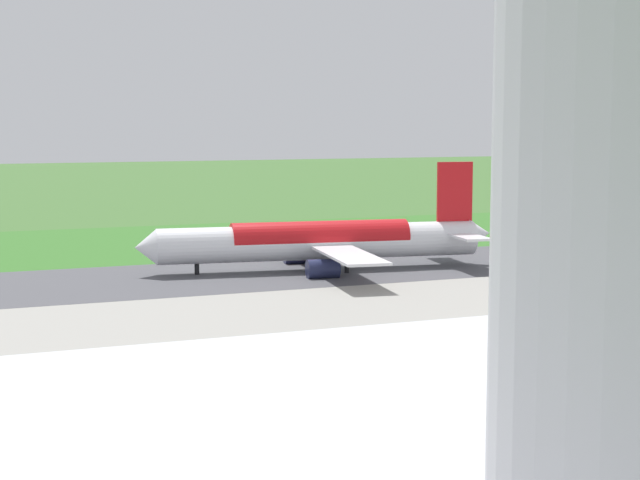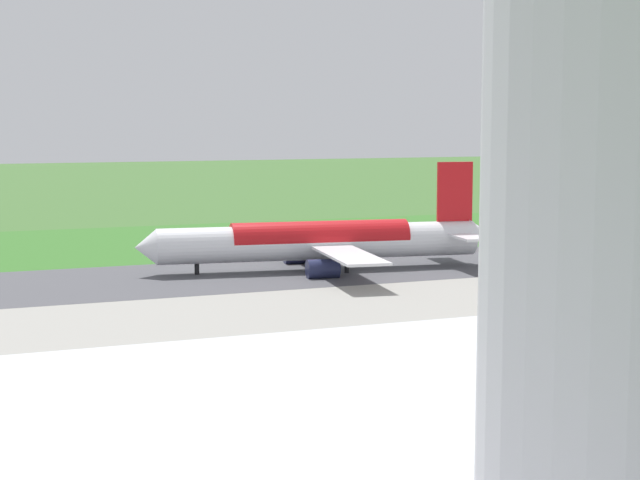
# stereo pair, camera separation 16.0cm
# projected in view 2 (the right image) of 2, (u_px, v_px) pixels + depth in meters

# --- Properties ---
(ground_plane) EXTENTS (800.00, 800.00, 0.00)m
(ground_plane) POSITION_uv_depth(u_px,v_px,m) (361.00, 268.00, 151.37)
(ground_plane) COLOR #3D662D
(runway_asphalt) EXTENTS (600.00, 29.98, 0.06)m
(runway_asphalt) POSITION_uv_depth(u_px,v_px,m) (361.00, 268.00, 151.37)
(runway_asphalt) COLOR #47474C
(runway_asphalt) RESTS_ON ground
(apron_concrete) EXTENTS (440.00, 110.00, 0.05)m
(apron_concrete) POSITION_uv_depth(u_px,v_px,m) (578.00, 339.00, 102.00)
(apron_concrete) COLOR gray
(apron_concrete) RESTS_ON ground
(grass_verge_foreground) EXTENTS (600.00, 80.00, 0.04)m
(grass_verge_foreground) POSITION_uv_depth(u_px,v_px,m) (289.00, 244.00, 180.18)
(grass_verge_foreground) COLOR #346B27
(grass_verge_foreground) RESTS_ON ground
(airliner_main) EXTENTS (54.09, 44.41, 15.88)m
(airliner_main) POSITION_uv_depth(u_px,v_px,m) (322.00, 241.00, 148.51)
(airliner_main) COLOR white
(airliner_main) RESTS_ON ground
(no_stopping_sign) EXTENTS (0.60, 0.10, 2.63)m
(no_stopping_sign) POSITION_uv_depth(u_px,v_px,m) (404.00, 230.00, 188.88)
(no_stopping_sign) COLOR slate
(no_stopping_sign) RESTS_ON ground
(traffic_cone_orange) EXTENTS (0.40, 0.40, 0.55)m
(traffic_cone_orange) POSITION_uv_depth(u_px,v_px,m) (372.00, 240.00, 183.51)
(traffic_cone_orange) COLOR orange
(traffic_cone_orange) RESTS_ON ground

